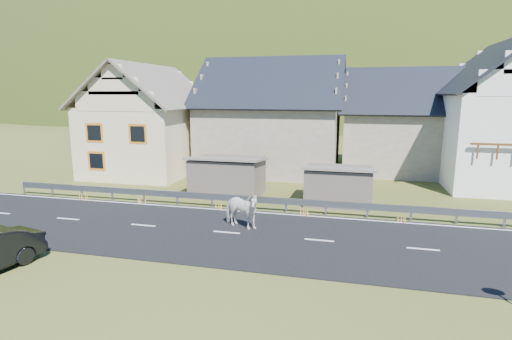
# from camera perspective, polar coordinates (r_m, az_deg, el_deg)

# --- Properties ---
(ground) EXTENTS (160.00, 160.00, 0.00)m
(ground) POSITION_cam_1_polar(r_m,az_deg,el_deg) (17.61, -4.23, -9.00)
(ground) COLOR #383E13
(ground) RESTS_ON ground
(road) EXTENTS (60.00, 7.00, 0.04)m
(road) POSITION_cam_1_polar(r_m,az_deg,el_deg) (17.60, -4.23, -8.94)
(road) COLOR black
(road) RESTS_ON ground
(lane_markings) EXTENTS (60.00, 6.60, 0.01)m
(lane_markings) POSITION_cam_1_polar(r_m,az_deg,el_deg) (17.59, -4.23, -8.86)
(lane_markings) COLOR silver
(lane_markings) RESTS_ON road
(guardrail) EXTENTS (28.10, 0.09, 0.75)m
(guardrail) POSITION_cam_1_polar(r_m,az_deg,el_deg) (20.81, -1.13, -4.20)
(guardrail) COLOR #93969B
(guardrail) RESTS_ON ground
(shed_left) EXTENTS (4.30, 3.30, 2.40)m
(shed_left) POSITION_cam_1_polar(r_m,az_deg,el_deg) (23.86, -4.05, -0.93)
(shed_left) COLOR #716356
(shed_left) RESTS_ON ground
(shed_right) EXTENTS (3.80, 2.90, 2.20)m
(shed_right) POSITION_cam_1_polar(r_m,az_deg,el_deg) (22.31, 11.68, -2.24)
(shed_right) COLOR #716356
(shed_right) RESTS_ON ground
(house_cream) EXTENTS (7.80, 9.80, 8.30)m
(house_cream) POSITION_cam_1_polar(r_m,az_deg,el_deg) (31.65, -15.08, 7.59)
(house_cream) COLOR beige
(house_cream) RESTS_ON ground
(house_stone_a) EXTENTS (10.80, 9.80, 8.90)m
(house_stone_a) POSITION_cam_1_polar(r_m,az_deg,el_deg) (31.37, 2.40, 8.43)
(house_stone_a) COLOR tan
(house_stone_a) RESTS_ON ground
(house_stone_b) EXTENTS (9.80, 8.80, 8.10)m
(house_stone_b) POSITION_cam_1_polar(r_m,az_deg,el_deg) (33.00, 20.54, 7.19)
(house_stone_b) COLOR tan
(house_stone_b) RESTS_ON ground
(house_white) EXTENTS (8.80, 10.80, 9.70)m
(house_white) POSITION_cam_1_polar(r_m,az_deg,el_deg) (31.33, 32.32, 7.55)
(house_white) COLOR white
(house_white) RESTS_ON ground
(mountain) EXTENTS (440.00, 280.00, 260.00)m
(mountain) POSITION_cam_1_polar(r_m,az_deg,el_deg) (197.45, 13.55, 3.05)
(mountain) COLOR #1F370E
(mountain) RESTS_ON ground
(conifer_patch) EXTENTS (76.00, 50.00, 28.00)m
(conifer_patch) POSITION_cam_1_polar(r_m,az_deg,el_deg) (139.38, -12.08, 10.69)
(conifer_patch) COLOR black
(conifer_patch) RESTS_ON ground
(horse) EXTENTS (1.58, 2.22, 1.71)m
(horse) POSITION_cam_1_polar(r_m,az_deg,el_deg) (17.86, -2.22, -5.66)
(horse) COLOR white
(horse) RESTS_ON road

